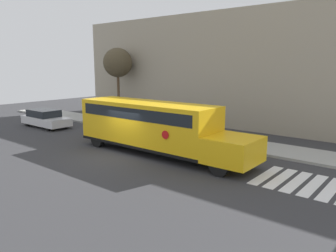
% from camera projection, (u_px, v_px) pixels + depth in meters
% --- Properties ---
extents(ground_plane, '(60.00, 60.00, 0.00)m').
position_uv_depth(ground_plane, '(121.00, 156.00, 18.68)').
color(ground_plane, '#333335').
extents(sidewalk_strip, '(44.00, 3.00, 0.15)m').
position_uv_depth(sidewalk_strip, '(188.00, 135.00, 23.62)').
color(sidewalk_strip, '#9E9E99').
rests_on(sidewalk_strip, ground).
extents(building_backdrop, '(32.00, 4.00, 9.36)m').
position_uv_depth(building_backdrop, '(233.00, 70.00, 27.72)').
color(building_backdrop, '#9E937F').
rests_on(building_backdrop, ground).
extents(crosswalk_stripes, '(5.40, 3.20, 0.01)m').
position_uv_depth(crosswalk_stripes, '(322.00, 187.00, 13.84)').
color(crosswalk_stripes, white).
rests_on(crosswalk_stripes, ground).
extents(school_bus, '(11.29, 2.57, 2.97)m').
position_uv_depth(school_bus, '(154.00, 125.00, 18.83)').
color(school_bus, yellow).
rests_on(school_bus, ground).
extents(parked_car, '(4.75, 1.88, 1.43)m').
position_uv_depth(parked_car, '(45.00, 118.00, 27.18)').
color(parked_car, silver).
rests_on(parked_car, ground).
extents(tree_near_sidewalk, '(2.80, 2.80, 6.71)m').
position_uv_depth(tree_near_sidewalk, '(118.00, 63.00, 31.44)').
color(tree_near_sidewalk, brown).
rests_on(tree_near_sidewalk, ground).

